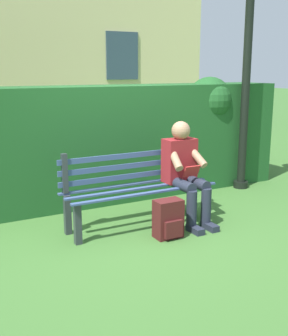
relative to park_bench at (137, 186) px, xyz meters
name	(u,v)px	position (x,y,z in m)	size (l,w,h in m)	color
ground	(140,226)	(0.00, 0.08, -0.46)	(60.00, 60.00, 0.00)	#3D6B2D
park_bench	(137,186)	(0.00, 0.00, 0.00)	(1.79, 0.48, 0.90)	#2D3338
person_seated	(185,169)	(-0.54, 0.18, 0.18)	(0.44, 0.73, 1.19)	maroon
hedge_backdrop	(113,140)	(-0.23, -1.15, 0.37)	(5.28, 0.84, 1.68)	#1E5123
backpack	(168,219)	(-0.11, 0.53, -0.25)	(0.30, 0.26, 0.42)	#4C1919
lamp_post	(247,59)	(-2.15, -0.65, 1.47)	(0.29, 0.29, 3.23)	black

